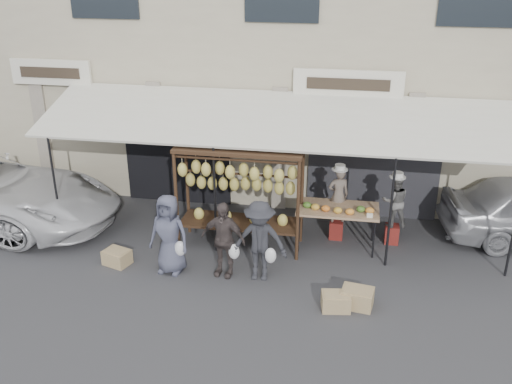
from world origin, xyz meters
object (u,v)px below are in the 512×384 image
customer_left (169,234)px  crate_near_a (336,302)px  crate_near_b (357,298)px  vendor_right (395,201)px  vendor_left (338,195)px  customer_mid (223,239)px  crate_far (117,257)px  banana_rack (239,179)px  customer_right (260,241)px  produce_table (338,210)px

customer_left → crate_near_a: bearing=-4.5°
crate_near_a → crate_near_b: 0.40m
vendor_right → customer_left: customer_left is taller
vendor_left → crate_near_b: vendor_left is taller
customer_mid → crate_far: customer_mid is taller
banana_rack → customer_mid: banana_rack is taller
customer_left → customer_right: customer_left is taller
crate_near_b → crate_far: (-4.80, 0.63, -0.02)m
crate_near_b → crate_far: size_ratio=1.10×
vendor_left → crate_far: vendor_left is taller
crate_far → vendor_left: bearing=23.7°
banana_rack → produce_table: (2.02, 0.32, -0.69)m
customer_right → vendor_left: bearing=53.3°
banana_rack → crate_far: (-2.30, -1.15, -1.42)m
customer_right → crate_far: size_ratio=3.23×
customer_left → vendor_right: bearing=32.2°
customer_right → produce_table: bearing=46.1°
vendor_left → vendor_right: 1.19m
crate_near_a → crate_near_b: size_ratio=0.90×
vendor_left → crate_near_a: size_ratio=2.48×
produce_table → crate_near_a: 2.38m
crate_far → customer_mid: bearing=0.1°
produce_table → customer_left: customer_left is taller
customer_left → crate_near_b: size_ratio=2.93×
vendor_right → crate_far: (-5.50, -1.88, -0.84)m
customer_mid → crate_near_a: (2.22, -0.80, -0.62)m
customer_left → crate_far: 1.33m
vendor_left → customer_right: size_ratio=0.76×
banana_rack → crate_near_b: size_ratio=4.69×
customer_right → crate_near_a: 1.81m
crate_far → crate_near_a: bearing=-10.2°
produce_table → crate_far: size_ratio=3.38×
banana_rack → customer_right: banana_rack is taller
vendor_right → customer_left: (-4.34, -1.94, -0.17)m
customer_left → crate_near_b: (3.64, -0.58, -0.65)m
customer_right → crate_far: 3.00m
customer_left → crate_near_b: 3.74m
vendor_left → customer_mid: bearing=25.9°
crate_near_a → customer_mid: bearing=160.2°
crate_far → customer_right: bearing=-0.5°
produce_table → crate_near_b: produce_table is taller
produce_table → customer_right: (-1.40, -1.50, -0.06)m
customer_right → crate_near_b: bearing=-18.9°
produce_table → banana_rack: bearing=-170.9°
vendor_left → crate_near_b: 2.71m
customer_right → crate_far: bearing=178.7°
banana_rack → customer_left: bearing=-133.6°
produce_table → crate_near_a: bearing=-87.4°
vendor_left → crate_near_b: (0.49, -2.52, -0.86)m
banana_rack → crate_near_b: 3.37m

